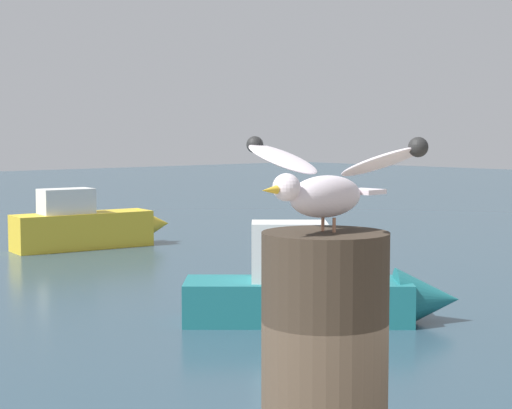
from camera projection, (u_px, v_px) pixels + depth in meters
name	position (u px, v px, depth m)	size (l,w,h in m)	color
seagull	(325.00, 183.00, 2.02)	(0.39, 0.56, 0.23)	tan
boat_yellow	(92.00, 226.00, 21.96)	(4.30, 1.52, 1.54)	yellow
boat_teal	(325.00, 292.00, 13.33)	(3.87, 3.61, 1.70)	#1E7075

